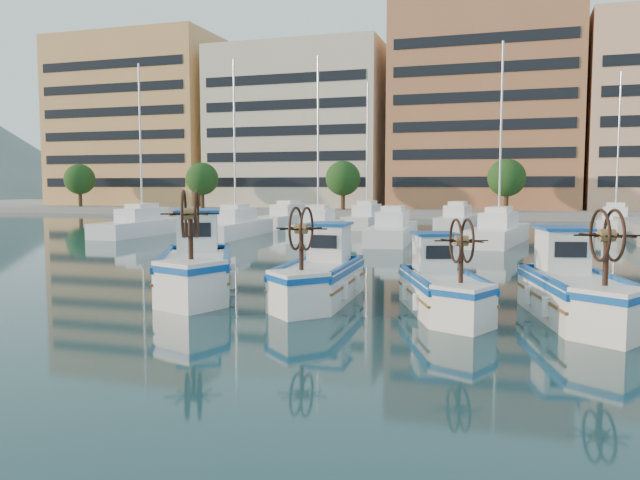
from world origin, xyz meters
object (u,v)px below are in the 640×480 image
at_px(fishing_boat_b, 320,274).
at_px(fishing_boat_d, 574,288).
at_px(fishing_boat_c, 442,285).
at_px(fishing_boat_a, 196,264).

height_order(fishing_boat_b, fishing_boat_d, fishing_boat_d).
xyz_separation_m(fishing_boat_c, fishing_boat_d, (3.30, 0.09, 0.07)).
bearing_deg(fishing_boat_b, fishing_boat_a, 177.30).
xyz_separation_m(fishing_boat_b, fishing_boat_d, (6.91, -0.56, 0.01)).
bearing_deg(fishing_boat_d, fishing_boat_b, 162.08).
bearing_deg(fishing_boat_b, fishing_boat_d, -6.95).
bearing_deg(fishing_boat_c, fishing_boat_d, -18.65).
height_order(fishing_boat_b, fishing_boat_c, fishing_boat_b).
xyz_separation_m(fishing_boat_b, fishing_boat_c, (3.61, -0.65, -0.06)).
height_order(fishing_boat_a, fishing_boat_b, fishing_boat_a).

